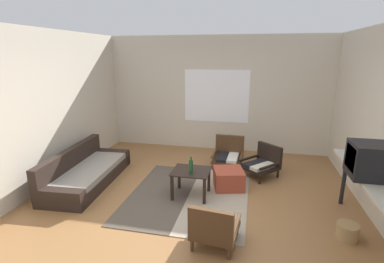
{
  "coord_description": "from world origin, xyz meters",
  "views": [
    {
      "loc": [
        0.89,
        -3.72,
        2.28
      ],
      "look_at": [
        -0.15,
        0.96,
        0.97
      ],
      "focal_mm": 26.7,
      "sensor_mm": 36.0,
      "label": 1
    }
  ],
  "objects_px": {
    "armchair_striped_foreground": "(214,227)",
    "ottoman_orange": "(229,179)",
    "armchair_corner": "(263,162)",
    "glass_bottle": "(191,166)",
    "console_shelf": "(369,181)",
    "coffee_table": "(191,176)",
    "clay_vase": "(362,155)",
    "couch": "(86,172)",
    "wicker_basket": "(347,231)",
    "crt_television": "(376,161)",
    "armchair_by_window": "(228,154)"
  },
  "relations": [
    {
      "from": "clay_vase",
      "to": "glass_bottle",
      "type": "relative_size",
      "value": 1.23
    },
    {
      "from": "armchair_corner",
      "to": "console_shelf",
      "type": "distance_m",
      "value": 2.16
    },
    {
      "from": "armchair_by_window",
      "to": "wicker_basket",
      "type": "distance_m",
      "value": 2.79
    },
    {
      "from": "armchair_striped_foreground",
      "to": "armchair_by_window",
      "type": "bearing_deg",
      "value": 91.77
    },
    {
      "from": "clay_vase",
      "to": "armchair_by_window",
      "type": "bearing_deg",
      "value": 136.93
    },
    {
      "from": "coffee_table",
      "to": "armchair_striped_foreground",
      "type": "xyz_separation_m",
      "value": [
        0.55,
        -1.2,
        -0.09
      ]
    },
    {
      "from": "clay_vase",
      "to": "armchair_corner",
      "type": "bearing_deg",
      "value": 131.26
    },
    {
      "from": "armchair_by_window",
      "to": "clay_vase",
      "type": "xyz_separation_m",
      "value": [
        1.89,
        -1.77,
        0.74
      ]
    },
    {
      "from": "ottoman_orange",
      "to": "console_shelf",
      "type": "bearing_deg",
      "value": -30.28
    },
    {
      "from": "armchair_corner",
      "to": "console_shelf",
      "type": "relative_size",
      "value": 0.44
    },
    {
      "from": "ottoman_orange",
      "to": "console_shelf",
      "type": "height_order",
      "value": "console_shelf"
    },
    {
      "from": "armchair_striped_foreground",
      "to": "armchair_corner",
      "type": "relative_size",
      "value": 0.75
    },
    {
      "from": "armchair_striped_foreground",
      "to": "ottoman_orange",
      "type": "height_order",
      "value": "armchair_striped_foreground"
    },
    {
      "from": "armchair_by_window",
      "to": "clay_vase",
      "type": "bearing_deg",
      "value": -43.07
    },
    {
      "from": "console_shelf",
      "to": "glass_bottle",
      "type": "relative_size",
      "value": 6.96
    },
    {
      "from": "couch",
      "to": "glass_bottle",
      "type": "height_order",
      "value": "glass_bottle"
    },
    {
      "from": "clay_vase",
      "to": "ottoman_orange",
      "type": "bearing_deg",
      "value": 159.02
    },
    {
      "from": "coffee_table",
      "to": "glass_bottle",
      "type": "xyz_separation_m",
      "value": [
        0.02,
        -0.09,
        0.21
      ]
    },
    {
      "from": "armchair_striped_foreground",
      "to": "ottoman_orange",
      "type": "distance_m",
      "value": 1.63
    },
    {
      "from": "couch",
      "to": "armchair_by_window",
      "type": "xyz_separation_m",
      "value": [
        2.46,
        1.42,
        0.06
      ]
    },
    {
      "from": "armchair_by_window",
      "to": "wicker_basket",
      "type": "relative_size",
      "value": 2.37
    },
    {
      "from": "coffee_table",
      "to": "armchair_corner",
      "type": "bearing_deg",
      "value": 43.78
    },
    {
      "from": "crt_television",
      "to": "clay_vase",
      "type": "bearing_deg",
      "value": 89.6
    },
    {
      "from": "console_shelf",
      "to": "clay_vase",
      "type": "distance_m",
      "value": 0.42
    },
    {
      "from": "crt_television",
      "to": "clay_vase",
      "type": "height_order",
      "value": "crt_television"
    },
    {
      "from": "couch",
      "to": "glass_bottle",
      "type": "bearing_deg",
      "value": -5.41
    },
    {
      "from": "clay_vase",
      "to": "coffee_table",
      "type": "bearing_deg",
      "value": 173.92
    },
    {
      "from": "wicker_basket",
      "to": "ottoman_orange",
      "type": "bearing_deg",
      "value": 145.43
    },
    {
      "from": "armchair_striped_foreground",
      "to": "wicker_basket",
      "type": "xyz_separation_m",
      "value": [
        1.63,
        0.52,
        -0.16
      ]
    },
    {
      "from": "glass_bottle",
      "to": "armchair_corner",
      "type": "bearing_deg",
      "value": 46.56
    },
    {
      "from": "coffee_table",
      "to": "crt_television",
      "type": "relative_size",
      "value": 1.07
    },
    {
      "from": "armchair_by_window",
      "to": "ottoman_orange",
      "type": "distance_m",
      "value": 1.09
    },
    {
      "from": "wicker_basket",
      "to": "console_shelf",
      "type": "bearing_deg",
      "value": 21.99
    },
    {
      "from": "glass_bottle",
      "to": "armchair_striped_foreground",
      "type": "bearing_deg",
      "value": -64.24
    },
    {
      "from": "ottoman_orange",
      "to": "armchair_by_window",
      "type": "bearing_deg",
      "value": 95.63
    },
    {
      "from": "ottoman_orange",
      "to": "clay_vase",
      "type": "xyz_separation_m",
      "value": [
        1.78,
        -0.68,
        0.83
      ]
    },
    {
      "from": "console_shelf",
      "to": "crt_television",
      "type": "relative_size",
      "value": 3.34
    },
    {
      "from": "armchair_by_window",
      "to": "console_shelf",
      "type": "bearing_deg",
      "value": -48.33
    },
    {
      "from": "couch",
      "to": "wicker_basket",
      "type": "relative_size",
      "value": 7.77
    },
    {
      "from": "coffee_table",
      "to": "glass_bottle",
      "type": "height_order",
      "value": "glass_bottle"
    },
    {
      "from": "armchair_by_window",
      "to": "wicker_basket",
      "type": "height_order",
      "value": "armchair_by_window"
    },
    {
      "from": "armchair_by_window",
      "to": "console_shelf",
      "type": "distance_m",
      "value": 2.89
    },
    {
      "from": "crt_television",
      "to": "glass_bottle",
      "type": "relative_size",
      "value": 2.08
    },
    {
      "from": "couch",
      "to": "coffee_table",
      "type": "height_order",
      "value": "couch"
    },
    {
      "from": "console_shelf",
      "to": "crt_television",
      "type": "height_order",
      "value": "crt_television"
    },
    {
      "from": "armchair_corner",
      "to": "glass_bottle",
      "type": "height_order",
      "value": "glass_bottle"
    },
    {
      "from": "armchair_by_window",
      "to": "crt_television",
      "type": "distance_m",
      "value": 3.03
    },
    {
      "from": "armchair_striped_foreground",
      "to": "console_shelf",
      "type": "relative_size",
      "value": 0.33
    },
    {
      "from": "armchair_by_window",
      "to": "armchair_corner",
      "type": "distance_m",
      "value": 0.8
    },
    {
      "from": "crt_television",
      "to": "glass_bottle",
      "type": "xyz_separation_m",
      "value": [
        -2.34,
        0.61,
        -0.52
      ]
    }
  ]
}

